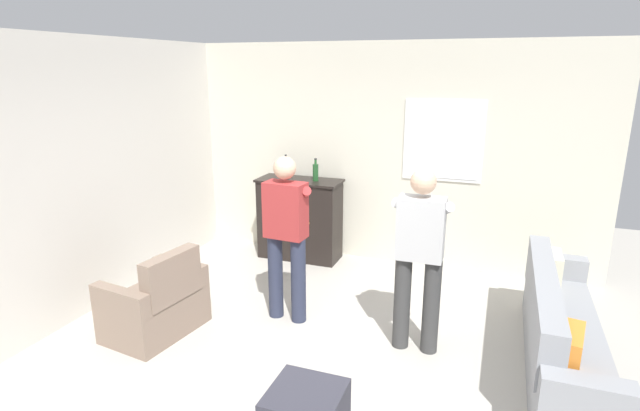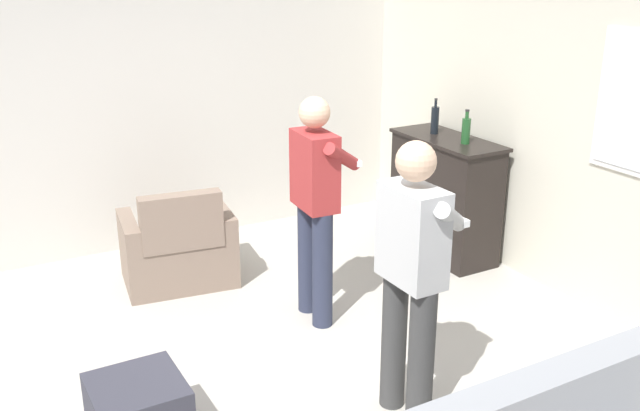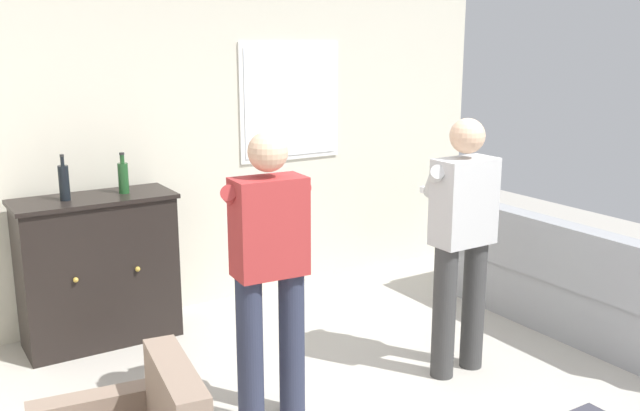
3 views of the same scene
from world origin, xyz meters
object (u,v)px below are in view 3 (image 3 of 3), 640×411
(bottle_wine_green, at_px, (64,182))
(sideboard_cabinet, at_px, (98,270))
(person_standing_left, at_px, (269,264))
(person_standing_right, at_px, (461,235))
(couch, at_px, (570,288))
(bottle_liquor_amber, at_px, (123,177))

(bottle_wine_green, bearing_deg, sideboard_cabinet, 2.36)
(sideboard_cabinet, bearing_deg, person_standing_left, -71.82)
(sideboard_cabinet, xyz_separation_m, person_standing_left, (0.53, -1.61, 0.40))
(bottle_wine_green, xyz_separation_m, person_standing_right, (2.04, -1.72, -0.26))
(couch, height_order, person_standing_right, person_standing_right)
(couch, xyz_separation_m, person_standing_right, (-1.18, -0.05, 0.60))
(bottle_wine_green, relative_size, bottle_liquor_amber, 1.08)
(couch, bearing_deg, person_standing_left, 178.39)
(bottle_wine_green, bearing_deg, person_standing_right, -40.18)
(bottle_wine_green, height_order, person_standing_left, person_standing_left)
(sideboard_cabinet, distance_m, bottle_liquor_amber, 0.69)
(bottle_wine_green, height_order, person_standing_right, person_standing_right)
(sideboard_cabinet, height_order, bottle_liquor_amber, bottle_liquor_amber)
(couch, height_order, person_standing_left, person_standing_left)
(couch, height_order, bottle_wine_green, bottle_wine_green)
(bottle_liquor_amber, bearing_deg, person_standing_left, -79.32)
(bottle_wine_green, distance_m, bottle_liquor_amber, 0.41)
(couch, distance_m, bottle_wine_green, 3.73)
(person_standing_right, bearing_deg, person_standing_left, 174.81)
(sideboard_cabinet, bearing_deg, person_standing_right, -43.02)
(sideboard_cabinet, xyz_separation_m, bottle_wine_green, (-0.19, -0.01, 0.66))
(sideboard_cabinet, xyz_separation_m, bottle_liquor_amber, (0.22, 0.00, 0.65))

